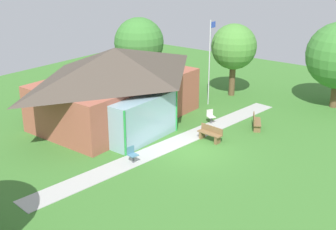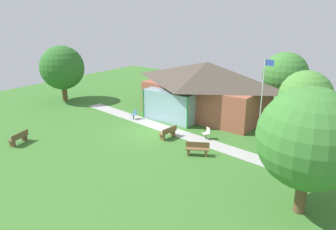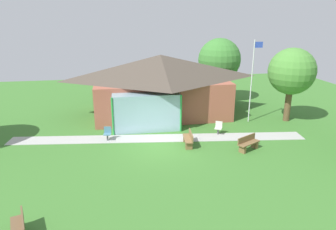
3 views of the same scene
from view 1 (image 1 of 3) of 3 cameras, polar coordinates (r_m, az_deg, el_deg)
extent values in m
plane|color=#3D752D|center=(23.81, 3.55, -4.64)|extent=(44.00, 44.00, 0.00)
cube|color=#A35642|center=(27.93, -6.67, 2.17)|extent=(9.85, 5.90, 2.79)
pyramid|color=#4C4238|center=(27.31, -6.86, 6.77)|extent=(10.85, 6.90, 1.82)
cube|color=#8CB2BF|center=(24.68, -3.10, -0.54)|extent=(4.43, 1.20, 2.52)
cylinder|color=green|center=(22.78, -5.59, -2.43)|extent=(0.12, 0.12, 2.52)
cylinder|color=green|center=(25.95, 1.09, 0.55)|extent=(0.12, 0.12, 2.52)
cube|color=#ADADA8|center=(24.59, 0.64, -3.71)|extent=(18.45, 3.45, 0.03)
cylinder|color=silver|center=(30.29, 5.37, 6.66)|extent=(0.08, 0.08, 5.85)
cube|color=blue|center=(30.04, 5.84, 11.55)|extent=(0.60, 0.02, 0.40)
cube|color=brown|center=(24.92, 5.42, -2.39)|extent=(0.58, 1.54, 0.06)
cube|color=brown|center=(24.71, 6.41, -3.27)|extent=(0.41, 0.20, 0.39)
cube|color=brown|center=(25.33, 4.43, -2.60)|extent=(0.41, 0.20, 0.39)
cube|color=brown|center=(24.98, 5.71, -1.82)|extent=(0.21, 1.50, 0.36)
cube|color=brown|center=(27.04, 11.45, -0.86)|extent=(1.53, 1.11, 0.06)
cube|color=brown|center=(27.64, 11.37, -0.94)|extent=(0.33, 0.43, 0.39)
cube|color=brown|center=(26.62, 11.45, -1.79)|extent=(0.33, 0.43, 0.39)
cube|color=brown|center=(26.96, 11.08, -0.42)|extent=(1.34, 0.78, 0.36)
cube|color=beige|center=(27.46, 5.61, -0.23)|extent=(0.60, 0.60, 0.04)
cube|color=beige|center=(27.54, 5.42, 0.33)|extent=(0.41, 0.25, 0.40)
cylinder|color=#4C4C51|center=(27.54, 5.59, -0.68)|extent=(0.10, 0.10, 0.42)
cylinder|color=#4C4C51|center=(27.61, 5.58, -1.07)|extent=(0.36, 0.36, 0.02)
cube|color=teal|center=(22.32, -4.53, -5.19)|extent=(0.50, 0.50, 0.04)
cube|color=teal|center=(22.37, -4.87, -4.52)|extent=(0.44, 0.11, 0.40)
cylinder|color=#4C4C51|center=(22.42, -4.52, -5.73)|extent=(0.10, 0.10, 0.42)
cylinder|color=#4C4C51|center=(22.51, -4.50, -6.18)|extent=(0.36, 0.36, 0.02)
cylinder|color=brown|center=(32.98, 8.30, 4.59)|extent=(0.44, 0.44, 2.42)
sphere|color=#4C8C38|center=(32.41, 8.52, 8.75)|extent=(3.29, 3.29, 3.29)
cylinder|color=brown|center=(32.22, 20.77, 2.62)|extent=(0.50, 0.50, 1.93)
cylinder|color=brown|center=(33.92, -3.67, 5.12)|extent=(0.47, 0.47, 2.33)
sphere|color=#3D7F33|center=(33.35, -3.77, 9.36)|extent=(3.71, 3.71, 3.71)
camera|label=2|loc=(32.91, 48.05, 11.68)|focal=34.47mm
camera|label=3|loc=(16.40, 53.12, 2.91)|focal=33.25mm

